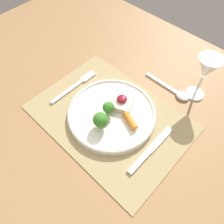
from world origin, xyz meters
TOP-DOWN VIEW (x-y plane):
  - ground_plane at (0.00, 0.00)m, footprint 8.00×8.00m
  - dining_table at (0.00, 0.00)m, footprint 1.52×1.08m
  - placemat at (0.00, 0.00)m, footprint 0.47×0.34m
  - dinner_plate at (0.00, 0.01)m, footprint 0.27×0.27m
  - fork at (-0.17, 0.02)m, footprint 0.02×0.19m
  - knife at (0.16, -0.01)m, footprint 0.02×0.19m
  - spoon at (0.10, 0.23)m, footprint 0.18×0.04m
  - wine_glass_near at (0.14, 0.27)m, footprint 0.07×0.07m

SIDE VIEW (x-z plane):
  - ground_plane at x=0.00m, z-range 0.00..0.00m
  - dining_table at x=0.00m, z-range 0.30..1.08m
  - placemat at x=0.00m, z-range 0.78..0.78m
  - spoon at x=0.10m, z-range 0.78..0.79m
  - knife at x=0.16m, z-range 0.78..0.79m
  - fork at x=-0.17m, z-range 0.78..0.79m
  - dinner_plate at x=0.00m, z-range 0.76..0.83m
  - wine_glass_near at x=0.14m, z-range 0.81..0.97m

